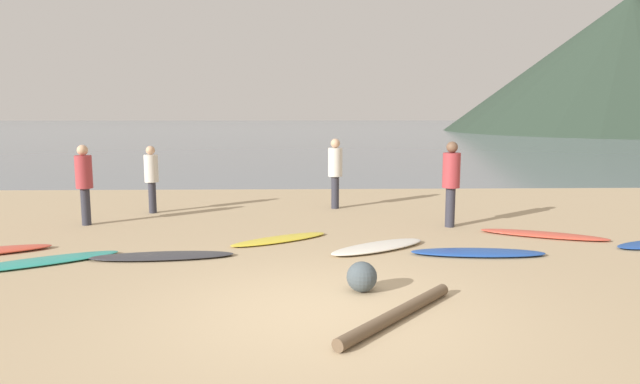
% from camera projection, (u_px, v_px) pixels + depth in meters
% --- Properties ---
extents(ground_plane, '(120.00, 120.00, 0.20)m').
position_uv_depth(ground_plane, '(310.00, 195.00, 16.71)').
color(ground_plane, tan).
rests_on(ground_plane, ground).
extents(ocean_water, '(140.00, 100.00, 0.01)m').
position_uv_depth(ocean_water, '(306.00, 129.00, 66.63)').
color(ocean_water, slate).
rests_on(ocean_water, ground).
extents(headland_hill, '(37.23, 37.23, 14.03)m').
position_uv_depth(headland_hill, '(627.00, 64.00, 60.01)').
color(headland_hill, '#28382B').
rests_on(headland_hill, ground).
extents(surfboard_1, '(2.42, 1.76, 0.07)m').
position_uv_depth(surfboard_1, '(35.00, 262.00, 8.87)').
color(surfboard_1, teal).
rests_on(surfboard_1, ground).
extents(surfboard_2, '(2.33, 0.76, 0.08)m').
position_uv_depth(surfboard_2, '(162.00, 256.00, 9.24)').
color(surfboard_2, '#333338').
rests_on(surfboard_2, ground).
extents(surfboard_3, '(1.91, 1.45, 0.06)m').
position_uv_depth(surfboard_3, '(280.00, 239.00, 10.45)').
color(surfboard_3, yellow).
rests_on(surfboard_3, ground).
extents(surfboard_4, '(1.94, 1.54, 0.10)m').
position_uv_depth(surfboard_4, '(378.00, 247.00, 9.81)').
color(surfboard_4, silver).
rests_on(surfboard_4, ground).
extents(surfboard_5, '(2.23, 0.70, 0.09)m').
position_uv_depth(surfboard_5, '(478.00, 253.00, 9.43)').
color(surfboard_5, '#1E479E').
rests_on(surfboard_5, ground).
extents(surfboard_6, '(2.29, 1.40, 0.08)m').
position_uv_depth(surfboard_6, '(543.00, 235.00, 10.79)').
color(surfboard_6, '#D84C38').
rests_on(surfboard_6, ground).
extents(person_0, '(0.34, 0.34, 1.68)m').
position_uv_depth(person_0, '(335.00, 168.00, 13.72)').
color(person_0, '#2D2D38').
rests_on(person_0, ground).
extents(person_1, '(0.35, 0.35, 1.74)m').
position_uv_depth(person_1, '(451.00, 177.00, 11.56)').
color(person_1, '#2D2D38').
rests_on(person_1, ground).
extents(person_2, '(0.34, 0.34, 1.66)m').
position_uv_depth(person_2, '(84.00, 178.00, 11.75)').
color(person_2, '#2D2D38').
rests_on(person_2, ground).
extents(person_3, '(0.31, 0.31, 1.55)m').
position_uv_depth(person_3, '(151.00, 174.00, 13.14)').
color(person_3, '#2D2D38').
rests_on(person_3, ground).
extents(driftwood_log, '(1.58, 1.84, 0.15)m').
position_uv_depth(driftwood_log, '(397.00, 314.00, 6.53)').
color(driftwood_log, brown).
rests_on(driftwood_log, ground).
extents(beach_rock_near, '(0.40, 0.40, 0.40)m').
position_uv_depth(beach_rock_near, '(362.00, 277.00, 7.53)').
color(beach_rock_near, '#424C51').
rests_on(beach_rock_near, ground).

